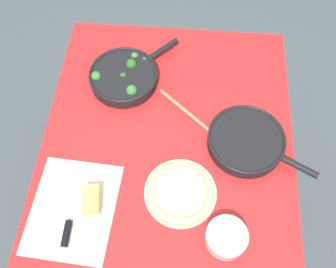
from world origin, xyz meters
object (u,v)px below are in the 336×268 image
(grater_knife, at_px, (70,219))
(dinner_plate_stack, at_px, (180,192))
(skillet_broccoli, at_px, (124,76))
(cheese_block, at_px, (91,200))
(skillet_eggs, at_px, (247,141))
(wooden_spoon, at_px, (206,127))
(prep_bowl_steel, at_px, (226,237))

(grater_knife, height_order, dinner_plate_stack, dinner_plate_stack)
(skillet_broccoli, xyz_separation_m, cheese_block, (-0.53, 0.04, -0.01))
(skillet_broccoli, relative_size, skillet_eggs, 0.90)
(skillet_broccoli, bearing_deg, grater_knife, -145.95)
(skillet_eggs, distance_m, cheese_block, 0.59)
(cheese_block, bearing_deg, skillet_broccoli, -4.58)
(skillet_eggs, xyz_separation_m, wooden_spoon, (0.06, 0.15, -0.02))
(cheese_block, distance_m, dinner_plate_stack, 0.31)
(dinner_plate_stack, bearing_deg, skillet_eggs, -47.43)
(cheese_block, bearing_deg, skillet_eggs, -63.27)
(wooden_spoon, distance_m, prep_bowl_steel, 0.42)
(wooden_spoon, xyz_separation_m, grater_knife, (-0.39, 0.45, 0.00))
(grater_knife, bearing_deg, skillet_broccoli, -10.67)
(wooden_spoon, bearing_deg, cheese_block, -99.26)
(skillet_broccoli, distance_m, grater_knife, 0.60)
(skillet_broccoli, distance_m, prep_bowl_steel, 0.74)
(dinner_plate_stack, bearing_deg, wooden_spoon, -16.68)
(wooden_spoon, xyz_separation_m, prep_bowl_steel, (-0.42, -0.08, 0.02))
(grater_knife, relative_size, dinner_plate_stack, 1.05)
(prep_bowl_steel, bearing_deg, wooden_spoon, 10.45)
(grater_knife, bearing_deg, wooden_spoon, -49.17)
(skillet_broccoli, bearing_deg, dinner_plate_stack, -107.00)
(dinner_plate_stack, xyz_separation_m, prep_bowl_steel, (-0.15, -0.16, 0.01))
(prep_bowl_steel, bearing_deg, grater_knife, 87.25)
(skillet_eggs, xyz_separation_m, grater_knife, (-0.33, 0.60, -0.02))
(wooden_spoon, bearing_deg, prep_bowl_steel, -39.26)
(grater_knife, relative_size, prep_bowl_steel, 1.93)
(skillet_broccoli, relative_size, dinner_plate_stack, 1.40)
(skillet_eggs, height_order, prep_bowl_steel, same)
(skillet_broccoli, distance_m, cheese_block, 0.53)
(skillet_eggs, bearing_deg, dinner_plate_stack, -110.49)
(skillet_eggs, distance_m, prep_bowl_steel, 0.37)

